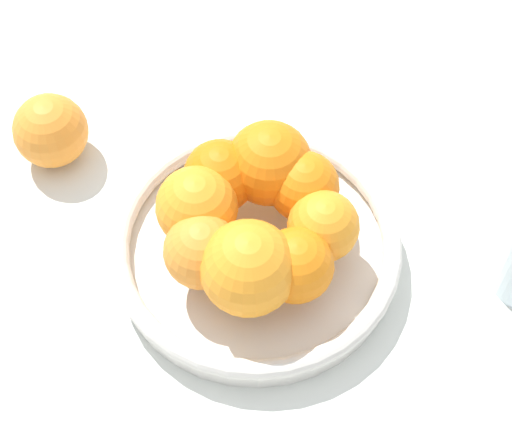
# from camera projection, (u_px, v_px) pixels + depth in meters

# --- Properties ---
(ground_plane) EXTENTS (4.00, 4.00, 0.00)m
(ground_plane) POSITION_uv_depth(u_px,v_px,m) (256.00, 259.00, 0.81)
(ground_plane) COLOR silver
(fruit_bowl) EXTENTS (0.27, 0.27, 0.04)m
(fruit_bowl) POSITION_uv_depth(u_px,v_px,m) (256.00, 248.00, 0.80)
(fruit_bowl) COLOR silver
(fruit_bowl) RESTS_ON ground_plane
(orange_pile) EXTENTS (0.18, 0.19, 0.08)m
(orange_pile) POSITION_uv_depth(u_px,v_px,m) (254.00, 217.00, 0.75)
(orange_pile) COLOR orange
(orange_pile) RESTS_ON fruit_bowl
(stray_orange) EXTENTS (0.08, 0.08, 0.08)m
(stray_orange) POSITION_uv_depth(u_px,v_px,m) (51.00, 131.00, 0.85)
(stray_orange) COLOR orange
(stray_orange) RESTS_ON ground_plane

